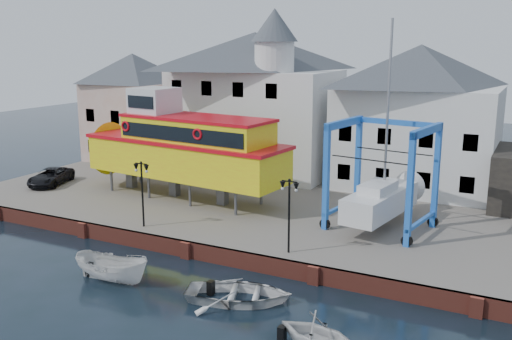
% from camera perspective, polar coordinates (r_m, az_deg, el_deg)
% --- Properties ---
extents(ground, '(140.00, 140.00, 0.00)m').
position_cam_1_polar(ground, '(34.05, -6.97, -8.74)').
color(ground, black).
rests_on(ground, ground).
extents(hardstanding, '(44.00, 22.00, 1.00)m').
position_cam_1_polar(hardstanding, '(42.93, 1.25, -3.38)').
color(hardstanding, '#6A655A').
rests_on(hardstanding, ground).
extents(quay_wall, '(44.00, 0.47, 1.00)m').
position_cam_1_polar(quay_wall, '(33.95, -6.89, -7.90)').
color(quay_wall, brown).
rests_on(quay_wall, ground).
extents(building_pink, '(8.00, 7.00, 10.30)m').
position_cam_1_polar(building_pink, '(57.28, -12.05, 6.17)').
color(building_pink, tan).
rests_on(building_pink, hardstanding).
extents(building_white_main, '(14.00, 8.30, 14.00)m').
position_cam_1_polar(building_white_main, '(50.29, -0.03, 6.94)').
color(building_white_main, silver).
rests_on(building_white_main, hardstanding).
extents(building_white_right, '(12.00, 8.00, 11.20)m').
position_cam_1_polar(building_white_right, '(46.37, 15.82, 5.05)').
color(building_white_right, silver).
rests_on(building_white_right, hardstanding).
extents(lamp_post_left, '(1.12, 0.32, 4.20)m').
position_cam_1_polar(lamp_post_left, '(36.02, -11.36, -0.74)').
color(lamp_post_left, black).
rests_on(lamp_post_left, hardstanding).
extents(lamp_post_right, '(1.12, 0.32, 4.20)m').
position_cam_1_polar(lamp_post_right, '(30.95, 3.34, -2.72)').
color(lamp_post_right, black).
rests_on(lamp_post_right, hardstanding).
extents(tour_boat, '(18.84, 6.29, 8.05)m').
position_cam_1_polar(tour_boat, '(42.88, -8.24, 2.37)').
color(tour_boat, '#59595E').
rests_on(tour_boat, hardstanding).
extents(travel_lift, '(6.58, 8.67, 12.76)m').
position_cam_1_polar(travel_lift, '(36.78, 12.83, -2.20)').
color(travel_lift, blue).
rests_on(travel_lift, hardstanding).
extents(van, '(3.58, 5.20, 1.32)m').
position_cam_1_polar(van, '(49.37, -19.84, -0.62)').
color(van, black).
rests_on(van, hardstanding).
extents(motorboat_a, '(4.55, 1.98, 1.72)m').
position_cam_1_polar(motorboat_a, '(31.63, -14.12, -10.77)').
color(motorboat_a, silver).
rests_on(motorboat_a, ground).
extents(motorboat_b, '(6.11, 5.21, 1.07)m').
position_cam_1_polar(motorboat_b, '(28.57, -1.71, -13.01)').
color(motorboat_b, silver).
rests_on(motorboat_b, ground).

